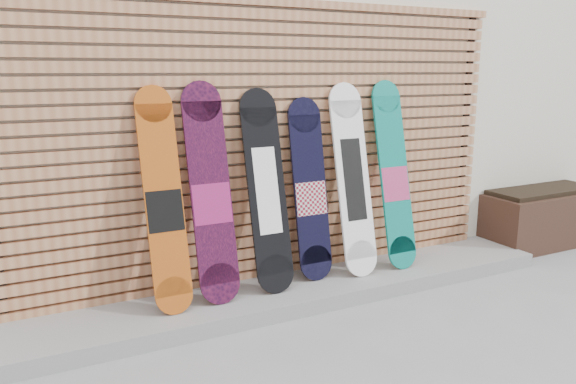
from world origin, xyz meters
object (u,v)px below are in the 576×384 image
at_px(snowboard_1, 211,194).
at_px(snowboard_5, 394,176).
at_px(snowboard_3, 310,191).
at_px(snowboard_0, 164,201).
at_px(snowboard_4, 353,180).
at_px(snowboard_2, 267,191).
at_px(planter_box, 542,217).

bearing_deg(snowboard_1, snowboard_5, -0.16).
distance_m(snowboard_3, snowboard_5, 0.79).
xyz_separation_m(snowboard_1, snowboard_3, (0.84, 0.05, -0.07)).
bearing_deg(snowboard_5, snowboard_0, -179.87).
relative_size(snowboard_3, snowboard_4, 0.93).
xyz_separation_m(snowboard_3, snowboard_4, (0.38, -0.05, 0.06)).
bearing_deg(snowboard_0, snowboard_4, 0.43).
bearing_deg(snowboard_2, snowboard_4, 0.03).
relative_size(snowboard_1, snowboard_5, 1.01).
distance_m(planter_box, snowboard_1, 3.61).
bearing_deg(planter_box, snowboard_3, 179.39).
height_order(snowboard_2, snowboard_5, snowboard_5).
distance_m(snowboard_0, snowboard_1, 0.34).
xyz_separation_m(snowboard_2, snowboard_4, (0.78, 0.00, 0.02)).
bearing_deg(snowboard_1, snowboard_0, -178.52).
relative_size(snowboard_0, snowboard_3, 1.07).
bearing_deg(snowboard_1, snowboard_4, 0.13).
xyz_separation_m(snowboard_0, snowboard_4, (1.56, 0.01, 0.01)).
height_order(snowboard_4, snowboard_5, snowboard_5).
bearing_deg(snowboard_1, planter_box, 0.31).
relative_size(snowboard_2, snowboard_3, 1.05).
xyz_separation_m(snowboard_1, snowboard_4, (1.22, 0.00, -0.00)).
distance_m(snowboard_3, snowboard_4, 0.38).
bearing_deg(snowboard_5, snowboard_1, 179.84).
relative_size(planter_box, snowboard_1, 0.84).
height_order(snowboard_1, snowboard_2, snowboard_1).
relative_size(snowboard_3, snowboard_5, 0.92).
xyz_separation_m(planter_box, snowboard_4, (-2.34, -0.02, 0.60)).
distance_m(snowboard_2, snowboard_3, 0.41).
bearing_deg(snowboard_0, snowboard_5, 0.13).
height_order(snowboard_1, snowboard_3, snowboard_1).
xyz_separation_m(snowboard_0, snowboard_1, (0.34, 0.01, 0.01)).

